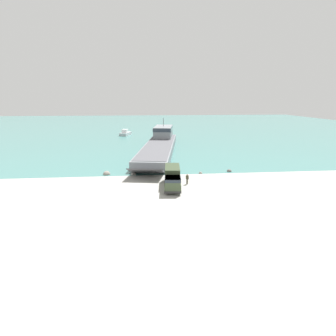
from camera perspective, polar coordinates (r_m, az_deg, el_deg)
ground_plane at (r=43.18m, az=1.44°, el=-3.38°), size 240.00×240.00×0.00m
water_surface at (r=136.68m, az=-3.20°, el=9.14°), size 240.00×180.00×0.01m
landing_craft at (r=71.39m, az=-1.69°, el=5.48°), size 13.57×44.59×7.80m
military_truck at (r=41.09m, az=0.98°, el=-2.07°), size 3.17×8.10×2.99m
soldier_on_ramp at (r=42.70m, az=4.21°, el=-2.25°), size 0.50×0.44×1.69m
moored_boat_a at (r=102.17m, az=-9.26°, el=7.48°), size 4.48×6.60×2.30m
cargo_crate at (r=40.05m, az=2.22°, el=-4.46°), size 0.66×0.74×0.53m
shoreline_rock_a at (r=51.51m, az=13.18°, el=-0.75°), size 0.92×0.92×0.92m
shoreline_rock_b at (r=49.50m, az=-13.19°, el=-1.39°), size 1.33×1.33×1.33m
shoreline_rock_c at (r=49.26m, az=7.10°, el=-1.18°), size 0.66×0.66×0.66m
shoreline_rock_d at (r=48.53m, az=-7.56°, el=-1.44°), size 1.00×1.00×1.00m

